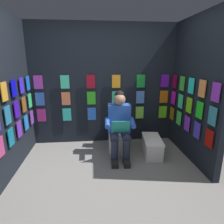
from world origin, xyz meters
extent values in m
plane|color=gray|center=(0.00, 0.00, 0.00)|extent=(30.00, 30.00, 0.00)
cube|color=black|center=(0.00, -1.72, 1.21)|extent=(3.01, 0.10, 2.42)
cube|color=#9E2973|center=(1.27, -1.63, 0.62)|extent=(0.17, 0.01, 0.26)
cube|color=#30BFB7|center=(0.76, -1.63, 0.62)|extent=(0.17, 0.01, 0.26)
cube|color=blue|center=(0.25, -1.63, 0.62)|extent=(0.17, 0.01, 0.26)
cube|color=#F16A45|center=(-0.25, -1.63, 0.62)|extent=(0.17, 0.01, 0.26)
cube|color=#88E242|center=(-0.76, -1.63, 0.62)|extent=(0.17, 0.01, 0.26)
cube|color=#5ED318|center=(-1.27, -1.63, 0.62)|extent=(0.17, 0.01, 0.26)
cube|color=blue|center=(1.27, -1.63, 0.96)|extent=(0.17, 0.01, 0.26)
cube|color=#DA7348|center=(0.76, -1.63, 0.96)|extent=(0.17, 0.01, 0.26)
cube|color=green|center=(0.25, -1.63, 0.96)|extent=(0.17, 0.01, 0.26)
cube|color=#28B38F|center=(-0.25, -1.63, 0.96)|extent=(0.17, 0.01, 0.26)
cube|color=#4D83DC|center=(-0.76, -1.63, 0.96)|extent=(0.17, 0.01, 0.26)
cube|color=#BD650E|center=(-1.27, -1.63, 0.96)|extent=(0.17, 0.01, 0.26)
cube|color=#AD37A0|center=(1.27, -1.63, 1.29)|extent=(0.17, 0.01, 0.26)
cube|color=#40D4A0|center=(0.76, -1.63, 1.29)|extent=(0.17, 0.01, 0.26)
cube|color=maroon|center=(0.25, -1.63, 1.29)|extent=(0.17, 0.01, 0.26)
cube|color=orange|center=(-0.25, -1.63, 1.29)|extent=(0.17, 0.01, 0.26)
cube|color=green|center=(-0.76, -1.63, 1.29)|extent=(0.17, 0.01, 0.26)
cube|color=#6515B0|center=(-1.27, -1.63, 1.29)|extent=(0.17, 0.01, 0.26)
cube|color=black|center=(-1.51, -0.83, 1.21)|extent=(0.10, 1.67, 2.42)
cube|color=#A8760F|center=(-1.42, -1.50, 0.62)|extent=(0.01, 0.17, 0.26)
cube|color=#46E452|center=(-1.42, -1.16, 0.62)|extent=(0.01, 0.17, 0.26)
cube|color=#8831DE|center=(-1.42, -0.83, 0.62)|extent=(0.01, 0.17, 0.26)
cube|color=#4636BD|center=(-1.42, -0.50, 0.62)|extent=(0.01, 0.17, 0.26)
cube|color=#9B0E08|center=(-1.42, -0.17, 0.62)|extent=(0.01, 0.17, 0.26)
cube|color=#DF17C5|center=(-1.42, -1.50, 0.96)|extent=(0.01, 0.17, 0.26)
cube|color=#35E692|center=(-1.42, -1.16, 0.96)|extent=(0.01, 0.17, 0.26)
cube|color=#78DC16|center=(-1.42, -0.83, 0.96)|extent=(0.01, 0.17, 0.26)
cube|color=green|center=(-1.42, -0.50, 0.96)|extent=(0.01, 0.17, 0.26)
cube|color=teal|center=(-1.42, -0.17, 0.96)|extent=(0.01, 0.17, 0.26)
cube|color=maroon|center=(-1.42, -1.50, 1.29)|extent=(0.01, 0.17, 0.26)
cube|color=green|center=(-1.42, -1.16, 1.29)|extent=(0.01, 0.17, 0.26)
cube|color=#27E6D0|center=(-1.42, -0.83, 1.29)|extent=(0.01, 0.17, 0.26)
cube|color=#EF8E46|center=(-1.42, -0.50, 1.29)|extent=(0.01, 0.17, 0.26)
cube|color=purple|center=(-1.42, -0.17, 1.29)|extent=(0.01, 0.17, 0.26)
cube|color=black|center=(1.51, -0.83, 1.21)|extent=(0.10, 1.67, 2.42)
cube|color=#BB3675|center=(1.42, -0.17, 0.62)|extent=(0.01, 0.17, 0.26)
cube|color=#147495|center=(1.42, -0.50, 0.62)|extent=(0.01, 0.17, 0.26)
cube|color=purple|center=(1.42, -0.83, 0.62)|extent=(0.01, 0.17, 0.26)
cube|color=#207BEB|center=(1.42, -1.16, 0.62)|extent=(0.01, 0.17, 0.26)
cube|color=purple|center=(1.42, -1.50, 0.62)|extent=(0.01, 0.17, 0.26)
cube|color=teal|center=(1.42, -0.50, 0.96)|extent=(0.01, 0.17, 0.26)
cube|color=#3F11C8|center=(1.42, -0.83, 0.96)|extent=(0.01, 0.17, 0.26)
cube|color=#964E1D|center=(1.42, -1.16, 0.96)|extent=(0.01, 0.17, 0.26)
cube|color=#39C975|center=(1.42, -1.50, 0.96)|extent=(0.01, 0.17, 0.26)
cube|color=gold|center=(1.42, -0.50, 1.29)|extent=(0.01, 0.17, 0.26)
cube|color=#0C0EDE|center=(1.42, -0.83, 1.29)|extent=(0.01, 0.17, 0.26)
cube|color=#3E27EF|center=(1.42, -1.16, 1.29)|extent=(0.01, 0.17, 0.26)
cube|color=blue|center=(1.42, -1.50, 1.29)|extent=(0.01, 0.17, 0.26)
cylinder|color=white|center=(-0.25, -1.11, 0.20)|extent=(0.38, 0.38, 0.40)
cylinder|color=white|center=(-0.25, -1.11, 0.41)|extent=(0.41, 0.41, 0.02)
cube|color=white|center=(-0.26, -1.36, 0.58)|extent=(0.39, 0.20, 0.36)
cylinder|color=white|center=(-0.26, -1.28, 0.58)|extent=(0.39, 0.09, 0.39)
cube|color=blue|center=(-0.25, -1.08, 0.68)|extent=(0.41, 0.24, 0.52)
sphere|color=tan|center=(-0.24, -1.05, 1.04)|extent=(0.21, 0.21, 0.21)
sphere|color=black|center=(-0.25, -1.08, 1.11)|extent=(0.17, 0.17, 0.17)
cylinder|color=#23283D|center=(-0.33, -0.87, 0.44)|extent=(0.18, 0.41, 0.15)
cylinder|color=#23283D|center=(-0.13, -0.88, 0.44)|extent=(0.18, 0.41, 0.15)
cylinder|color=#23283D|center=(-0.32, -0.69, 0.21)|extent=(0.12, 0.12, 0.42)
cylinder|color=#23283D|center=(-0.12, -0.70, 0.21)|extent=(0.12, 0.12, 0.42)
cube|color=black|center=(-0.32, -0.63, 0.04)|extent=(0.13, 0.27, 0.09)
cube|color=black|center=(-0.12, -0.64, 0.04)|extent=(0.13, 0.27, 0.09)
cylinder|color=blue|center=(-0.45, -0.88, 0.66)|extent=(0.10, 0.31, 0.13)
cylinder|color=blue|center=(-0.01, -0.91, 0.66)|extent=(0.10, 0.31, 0.13)
cube|color=#2DB29E|center=(-0.22, -0.74, 0.64)|extent=(0.31, 0.15, 0.23)
cube|color=white|center=(-0.85, -0.94, 0.15)|extent=(0.37, 0.65, 0.29)
cube|color=white|center=(-0.85, -0.94, 0.31)|extent=(0.39, 0.68, 0.03)
camera|label=1|loc=(0.21, 2.21, 1.71)|focal=30.60mm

